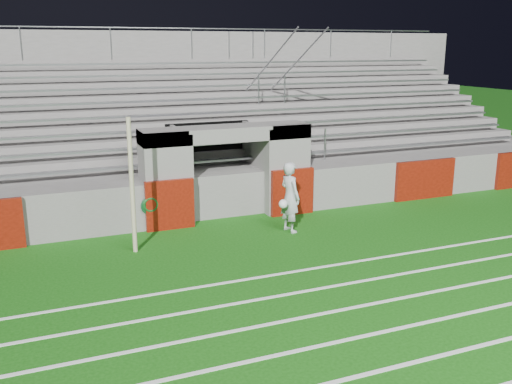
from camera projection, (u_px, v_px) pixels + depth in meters
name	position (u px, v px, depth m)	size (l,w,h in m)	color
ground	(277.00, 256.00, 13.28)	(90.00, 90.00, 0.00)	#124F0D
field_post	(132.00, 186.00, 13.19)	(0.11, 0.11, 3.21)	#B9B18A
field_markings	(411.00, 363.00, 8.81)	(28.00, 8.09, 0.01)	white
stadium_structure	(184.00, 141.00, 20.05)	(26.00, 8.48, 5.42)	slate
goalkeeper_with_ball	(290.00, 197.00, 14.85)	(0.74, 0.80, 1.86)	#AEB4B7
hose_coil	(150.00, 205.00, 14.88)	(0.50, 0.14, 0.50)	#0B3B1B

